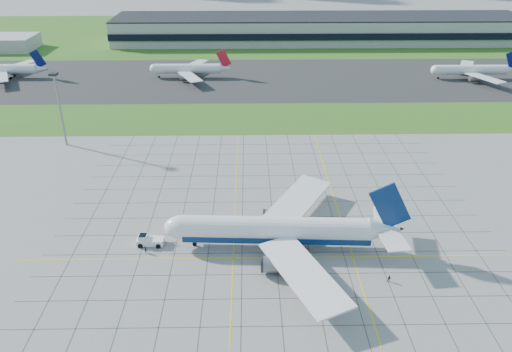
{
  "coord_description": "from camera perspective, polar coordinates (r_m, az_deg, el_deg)",
  "views": [
    {
      "loc": [
        -6.35,
        -96.59,
        70.45
      ],
      "look_at": [
        -4.21,
        26.25,
        7.0
      ],
      "focal_mm": 35.0,
      "sensor_mm": 36.0,
      "label": 1
    }
  ],
  "objects": [
    {
      "name": "ground",
      "position": [
        119.72,
        2.26,
        -8.76
      ],
      "size": [
        1400.0,
        1400.0,
        0.0
      ],
      "primitive_type": "plane",
      "color": "gray",
      "rests_on": "ground"
    },
    {
      "name": "airliner",
      "position": [
        118.71,
        2.51,
        -6.19
      ],
      "size": [
        57.86,
        58.52,
        18.2
      ],
      "rotation": [
        0.0,
        0.0,
        -0.05
      ],
      "color": "white",
      "rests_on": "ground"
    },
    {
      "name": "terminal",
      "position": [
        335.61,
        7.25,
        16.37
      ],
      "size": [
        260.0,
        43.0,
        15.8
      ],
      "color": "#B7B7B2",
      "rests_on": "ground"
    },
    {
      "name": "distant_jet_2",
      "position": [
        272.07,
        23.45,
        11.08
      ],
      "size": [
        40.53,
        42.66,
        14.08
      ],
      "color": "white",
      "rests_on": "ground"
    },
    {
      "name": "pushback_tug",
      "position": [
        124.47,
        -12.12,
        -7.2
      ],
      "size": [
        9.61,
        3.64,
        2.66
      ],
      "rotation": [
        0.0,
        0.0,
        -0.05
      ],
      "color": "white",
      "rests_on": "ground"
    },
    {
      "name": "crew_near",
      "position": [
        121.92,
        -12.5,
        -8.2
      ],
      "size": [
        0.7,
        0.81,
        1.88
      ],
      "primitive_type": "imported",
      "rotation": [
        0.0,
        0.0,
        1.12
      ],
      "color": "black",
      "rests_on": "ground"
    },
    {
      "name": "asphalt_taxiway",
      "position": [
        251.72,
        0.5,
        11.07
      ],
      "size": [
        700.0,
        75.0,
        0.04
      ],
      "primitive_type": "cube",
      "color": "#383838",
      "rests_on": "ground"
    },
    {
      "name": "light_mast",
      "position": [
        181.95,
        -21.64,
        8.03
      ],
      "size": [
        2.5,
        2.5,
        25.6
      ],
      "color": "gray",
      "rests_on": "ground"
    },
    {
      "name": "grass_far",
      "position": [
        358.63,
        0.04,
        15.99
      ],
      "size": [
        700.0,
        145.0,
        0.04
      ],
      "primitive_type": "cube",
      "color": "#39681D",
      "rests_on": "ground"
    },
    {
      "name": "crew_far",
      "position": [
        114.39,
        14.98,
        -11.28
      ],
      "size": [
        0.94,
        0.81,
        1.67
      ],
      "primitive_type": "imported",
      "rotation": [
        0.0,
        0.0,
        -0.25
      ],
      "color": "black",
      "rests_on": "ground"
    },
    {
      "name": "distant_jet_1",
      "position": [
        254.74,
        -7.71,
        12.07
      ],
      "size": [
        38.09,
        42.66,
        14.08
      ],
      "color": "white",
      "rests_on": "ground"
    },
    {
      "name": "grass_median",
      "position": [
        199.54,
        0.9,
        6.64
      ],
      "size": [
        700.0,
        35.0,
        0.04
      ],
      "primitive_type": "cube",
      "color": "#39681D",
      "rests_on": "ground"
    },
    {
      "name": "apron_markings",
      "position": [
        128.85,
        2.19,
        -5.85
      ],
      "size": [
        120.0,
        130.0,
        0.03
      ],
      "color": "#474744",
      "rests_on": "ground"
    },
    {
      "name": "distant_jet_0",
      "position": [
        280.49,
        -26.59,
        10.89
      ],
      "size": [
        35.65,
        42.66,
        14.08
      ],
      "color": "white",
      "rests_on": "ground"
    }
  ]
}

